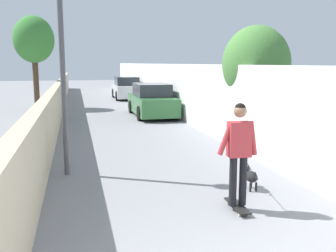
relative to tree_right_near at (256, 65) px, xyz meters
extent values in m
plane|color=gray|center=(6.50, 3.41, -2.45)|extent=(80.00, 80.00, 0.00)
cube|color=tan|center=(4.50, 6.13, -1.68)|extent=(48.00, 0.30, 1.55)
cube|color=white|center=(4.50, 0.68, -1.23)|extent=(48.00, 0.30, 2.45)
cylinder|color=#473523|center=(0.00, 0.00, -1.53)|extent=(0.21, 0.21, 1.85)
ellipsoid|color=#4C843D|center=(0.00, 0.00, 0.01)|extent=(2.04, 2.04, 2.31)
cylinder|color=#473523|center=(11.50, 7.42, -0.90)|extent=(0.30, 0.30, 3.11)
ellipsoid|color=#387A33|center=(11.50, 7.42, 1.31)|extent=(2.17, 2.17, 2.53)
cylinder|color=#4C4C51|center=(-2.00, 5.58, -0.35)|extent=(0.12, 0.12, 4.21)
cube|color=black|center=(-4.89, 2.69, -2.38)|extent=(0.81, 0.23, 0.02)
cylinder|color=beige|center=(-4.61, 2.75, -2.42)|extent=(0.06, 0.03, 0.06)
cylinder|color=beige|center=(-4.61, 2.61, -2.42)|extent=(0.06, 0.03, 0.06)
cylinder|color=beige|center=(-5.16, 2.77, -2.42)|extent=(0.06, 0.03, 0.06)
cylinder|color=beige|center=(-5.17, 2.63, -2.42)|extent=(0.06, 0.03, 0.06)
cylinder|color=black|center=(-4.88, 2.78, -1.94)|extent=(0.13, 0.13, 0.86)
cylinder|color=black|center=(-4.89, 2.60, -1.94)|extent=(0.13, 0.13, 0.86)
cube|color=#B23338|center=(-4.89, 2.69, -1.21)|extent=(0.23, 0.39, 0.59)
cylinder|color=#B23338|center=(-4.88, 2.93, -1.19)|extent=(0.10, 0.29, 0.58)
cylinder|color=#B23338|center=(-4.90, 2.45, -1.20)|extent=(0.10, 0.18, 0.59)
sphere|color=#9E7051|center=(-4.89, 2.69, -0.74)|extent=(0.22, 0.22, 0.22)
sphere|color=black|center=(-4.89, 2.69, -0.70)|extent=(0.19, 0.19, 0.19)
ellipsoid|color=black|center=(-3.97, 2.00, -2.18)|extent=(0.38, 0.23, 0.22)
sphere|color=black|center=(-3.73, 1.99, -2.11)|extent=(0.15, 0.15, 0.15)
cone|color=black|center=(-3.73, 2.03, -2.03)|extent=(0.05, 0.05, 0.06)
cone|color=black|center=(-3.73, 1.95, -2.03)|extent=(0.05, 0.05, 0.06)
cylinder|color=black|center=(-3.85, 2.05, -2.36)|extent=(0.04, 0.04, 0.18)
cylinder|color=black|center=(-3.86, 1.93, -2.36)|extent=(0.04, 0.04, 0.18)
cylinder|color=black|center=(-4.09, 2.06, -2.36)|extent=(0.04, 0.04, 0.18)
cylinder|color=black|center=(-4.09, 1.94, -2.36)|extent=(0.04, 0.04, 0.18)
cylinder|color=black|center=(-4.21, 2.00, -2.10)|extent=(0.14, 0.03, 0.13)
cylinder|color=black|center=(-4.43, 2.34, -1.73)|extent=(0.93, 0.71, 0.66)
cube|color=#336B38|center=(6.99, 1.83, -1.89)|extent=(4.32, 1.70, 0.80)
cube|color=#262B33|center=(6.99, 1.83, -1.21)|extent=(2.25, 1.50, 0.60)
cylinder|color=black|center=(8.33, 2.62, -2.13)|extent=(0.64, 0.22, 0.64)
cylinder|color=black|center=(8.33, 1.04, -2.13)|extent=(0.64, 0.22, 0.64)
cylinder|color=black|center=(5.65, 2.62, -2.13)|extent=(0.64, 0.22, 0.64)
cylinder|color=black|center=(5.65, 1.04, -2.13)|extent=(0.64, 0.22, 0.64)
cube|color=silver|center=(16.08, 1.83, -1.89)|extent=(4.07, 1.70, 0.80)
cube|color=#262B33|center=(16.08, 1.83, -1.21)|extent=(2.12, 1.50, 0.60)
cylinder|color=black|center=(17.34, 2.62, -2.13)|extent=(0.64, 0.22, 0.64)
cylinder|color=black|center=(17.34, 1.04, -2.13)|extent=(0.64, 0.22, 0.64)
cylinder|color=black|center=(14.82, 2.62, -2.13)|extent=(0.64, 0.22, 0.64)
cylinder|color=black|center=(14.82, 1.04, -2.13)|extent=(0.64, 0.22, 0.64)
camera|label=1|loc=(-10.69, 5.33, 0.05)|focal=40.77mm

